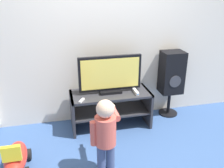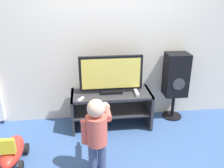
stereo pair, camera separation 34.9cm
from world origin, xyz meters
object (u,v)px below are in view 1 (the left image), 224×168
at_px(game_console, 136,92).
at_px(speaker_tower, 172,74).
at_px(ride_on_toy, 16,158).
at_px(child, 106,131).
at_px(remote_primary, 82,101).
at_px(television, 110,75).

relative_size(game_console, speaker_tower, 0.19).
relative_size(game_console, ride_on_toy, 0.33).
height_order(child, ride_on_toy, child).
distance_m(game_console, remote_primary, 0.80).
height_order(television, remote_primary, television).
bearing_deg(ride_on_toy, game_console, 21.15).
height_order(television, child, television).
xyz_separation_m(remote_primary, ride_on_toy, (-0.84, -0.54, -0.39)).
bearing_deg(speaker_tower, child, -139.62).
bearing_deg(child, remote_primary, 102.56).
distance_m(game_console, child, 1.07).
xyz_separation_m(game_console, child, (-0.63, -0.86, -0.03)).
distance_m(remote_primary, ride_on_toy, 1.07).
height_order(game_console, ride_on_toy, game_console).
height_order(television, game_console, television).
bearing_deg(television, ride_on_toy, -149.61).
bearing_deg(television, game_console, -18.40).
relative_size(remote_primary, ride_on_toy, 0.21).
xyz_separation_m(speaker_tower, ride_on_toy, (-2.30, -0.87, -0.53)).
height_order(remote_primary, ride_on_toy, remote_primary).
relative_size(game_console, child, 0.22).
height_order(television, ride_on_toy, television).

